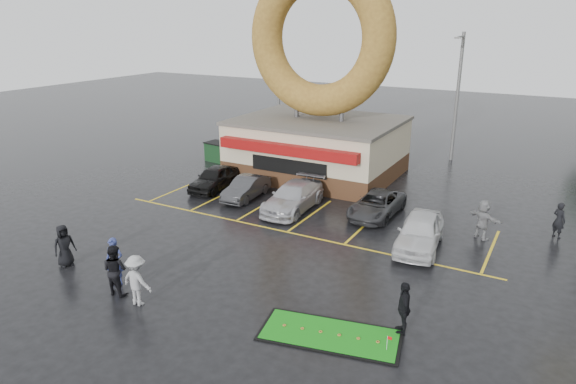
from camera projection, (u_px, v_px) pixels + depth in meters
The scene contains 18 objects.
ground at pixel (249, 259), 22.11m from camera, with size 120.00×120.00×0.00m, color black.
donut_shop at pixel (319, 107), 32.80m from camera, with size 10.20×8.70×13.50m.
streetlight_left at pixel (278, 84), 41.66m from camera, with size 0.40×2.21×9.00m.
streetlight_mid at pixel (457, 94), 36.07m from camera, with size 0.40×2.21×9.00m.
car_black at pixel (214, 178), 31.00m from camera, with size 1.65×4.10×1.40m, color black.
car_dgrey at pixel (246, 188), 29.42m from camera, with size 1.32×3.79×1.25m, color #2F3032.
car_silver at pixel (293, 197), 27.64m from camera, with size 2.01×4.94×1.43m, color #B5B5BA.
car_grey at pixel (377, 205), 26.83m from camera, with size 2.03×4.41×1.23m, color #323335.
car_white at pixel (420, 232), 22.99m from camera, with size 1.82×4.52×1.54m, color silver.
person_blue at pixel (115, 262), 19.72m from camera, with size 0.71×0.46×1.94m, color navy.
person_blackjkt at pixel (115, 270), 19.06m from camera, with size 0.96×0.75×1.98m, color black.
person_hoodie at pixel (137, 280), 18.35m from camera, with size 1.24×0.71×1.92m, color #9A9A9D.
person_bystander at pixel (64, 246), 21.29m from camera, with size 0.88×0.58×1.81m, color black.
person_cameraman at pixel (404, 308), 16.68m from camera, with size 1.09×0.45×1.85m, color black.
person_walker_near at pixel (483, 219), 23.94m from camera, with size 1.77×0.56×1.91m, color gray.
person_walker_far at pixel (559, 220), 24.05m from camera, with size 0.64×0.42×1.75m, color black.
dumpster at pixel (219, 152), 37.15m from camera, with size 1.80×1.20×1.30m, color #163B1D.
putting_green at pixel (330, 335), 16.78m from camera, with size 4.89×2.86×0.57m.
Camera 1 is at (11.15, -16.69, 9.86)m, focal length 32.00 mm.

